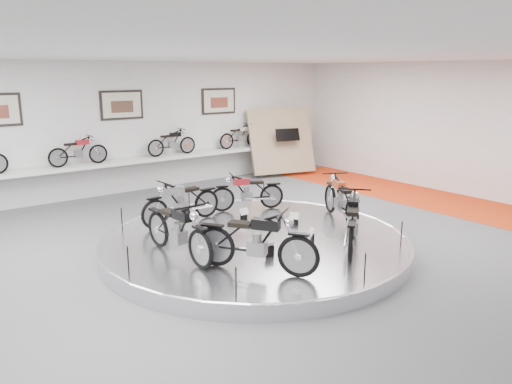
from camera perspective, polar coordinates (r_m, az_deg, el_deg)
floor at (r=10.39m, az=0.93°, el=-7.09°), size 16.00×16.00×0.00m
ceiling at (r=9.74m, az=1.03°, el=15.53°), size 16.00×16.00×0.00m
wall_back at (r=15.91m, az=-14.99°, el=7.07°), size 16.00×0.00×16.00m
wall_right at (r=16.07m, az=24.12°, el=6.42°), size 0.00×14.00×14.00m
orange_carpet_strip at (r=15.38m, az=21.25°, el=-1.17°), size 2.40×12.60×0.01m
dado_band at (r=16.11m, az=-14.65°, el=1.94°), size 15.68×0.04×1.10m
display_platform at (r=10.56m, az=-0.08°, el=-5.87°), size 6.40×6.40×0.30m
platform_rim at (r=10.53m, az=-0.08°, el=-5.26°), size 6.40×6.40×0.10m
shelf at (r=15.77m, az=-14.35°, el=3.38°), size 11.00×0.55×0.10m
poster_center at (r=15.82m, az=-15.09°, el=9.58°), size 1.35×0.06×0.88m
poster_right at (r=17.46m, az=-4.27°, el=10.32°), size 1.35×0.06×0.88m
display_panel at (r=18.16m, az=2.89°, el=5.87°), size 2.56×1.52×2.30m
shelf_bike_b at (r=15.19m, az=-19.64°, el=4.24°), size 1.22×0.43×0.73m
shelf_bike_c at (r=16.34m, az=-9.59°, el=5.43°), size 1.22×0.43×0.73m
shelf_bike_d at (r=17.75m, az=-1.83°, el=6.24°), size 1.22×0.43×0.73m
bike_a at (r=12.40m, az=-1.01°, el=0.04°), size 1.69×1.14×0.94m
bike_b at (r=11.44m, az=-8.53°, el=-1.07°), size 1.76×0.70×1.02m
bike_c at (r=9.31m, az=-8.94°, el=-4.22°), size 0.74×1.89×1.09m
bike_d at (r=8.55m, az=-0.01°, el=-5.60°), size 1.60×1.96×1.12m
bike_e at (r=9.86m, az=11.02°, el=-3.28°), size 1.86×1.71×1.10m
bike_f at (r=11.63m, az=9.66°, el=-0.76°), size 1.37×1.89×1.06m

